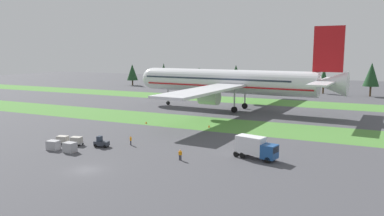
{
  "coord_description": "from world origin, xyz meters",
  "views": [
    {
      "loc": [
        36.43,
        -41.24,
        17.1
      ],
      "look_at": [
        -0.53,
        37.21,
        4.0
      ],
      "focal_mm": 35.31,
      "sensor_mm": 36.0,
      "label": 1
    }
  ],
  "objects_px": {
    "baggage_tug": "(101,143)",
    "cargo_dolly_lead": "(76,140)",
    "ground_crew_marshaller": "(131,140)",
    "uld_container_1": "(70,147)",
    "taxiway_marker_0": "(146,122)",
    "cargo_dolly_second": "(63,139)",
    "catering_truck": "(255,147)",
    "ground_crew_loader": "(180,154)",
    "airliner": "(232,81)",
    "uld_container_0": "(53,145)",
    "taxiway_marker_1": "(209,126)"
  },
  "relations": [
    {
      "from": "ground_crew_marshaller",
      "to": "uld_container_1",
      "type": "height_order",
      "value": "ground_crew_marshaller"
    },
    {
      "from": "catering_truck",
      "to": "taxiway_marker_0",
      "type": "xyz_separation_m",
      "value": [
        -31.7,
        17.83,
        -1.68
      ]
    },
    {
      "from": "catering_truck",
      "to": "taxiway_marker_1",
      "type": "bearing_deg",
      "value": -128.57
    },
    {
      "from": "airliner",
      "to": "taxiway_marker_0",
      "type": "relative_size",
      "value": 138.76
    },
    {
      "from": "ground_crew_marshaller",
      "to": "ground_crew_loader",
      "type": "xyz_separation_m",
      "value": [
        12.62,
        -4.75,
        0.0
      ]
    },
    {
      "from": "baggage_tug",
      "to": "cargo_dolly_second",
      "type": "bearing_deg",
      "value": -90.0
    },
    {
      "from": "catering_truck",
      "to": "taxiway_marker_1",
      "type": "relative_size",
      "value": 10.67
    },
    {
      "from": "airliner",
      "to": "cargo_dolly_lead",
      "type": "bearing_deg",
      "value": 170.44
    },
    {
      "from": "cargo_dolly_second",
      "to": "uld_container_0",
      "type": "bearing_deg",
      "value": 10.41
    },
    {
      "from": "taxiway_marker_1",
      "to": "cargo_dolly_lead",
      "type": "bearing_deg",
      "value": -121.78
    },
    {
      "from": "ground_crew_marshaller",
      "to": "uld_container_0",
      "type": "bearing_deg",
      "value": -95.04
    },
    {
      "from": "uld_container_0",
      "to": "uld_container_1",
      "type": "height_order",
      "value": "uld_container_1"
    },
    {
      "from": "airliner",
      "to": "cargo_dolly_lead",
      "type": "xyz_separation_m",
      "value": [
        -11.95,
        -51.9,
        -7.47
      ]
    },
    {
      "from": "cargo_dolly_lead",
      "to": "taxiway_marker_0",
      "type": "xyz_separation_m",
      "value": [
        0.44,
        23.19,
        -0.64
      ]
    },
    {
      "from": "uld_container_0",
      "to": "cargo_dolly_second",
      "type": "bearing_deg",
      "value": 110.61
    },
    {
      "from": "airliner",
      "to": "ground_crew_loader",
      "type": "bearing_deg",
      "value": -166.13
    },
    {
      "from": "baggage_tug",
      "to": "taxiway_marker_0",
      "type": "bearing_deg",
      "value": -178.78
    },
    {
      "from": "taxiway_marker_0",
      "to": "cargo_dolly_second",
      "type": "bearing_deg",
      "value": -97.92
    },
    {
      "from": "uld_container_1",
      "to": "taxiway_marker_0",
      "type": "relative_size",
      "value": 3.6
    },
    {
      "from": "baggage_tug",
      "to": "cargo_dolly_lead",
      "type": "distance_m",
      "value": 5.03
    },
    {
      "from": "catering_truck",
      "to": "uld_container_0",
      "type": "xyz_separation_m",
      "value": [
        -33.63,
        -9.52,
        -1.15
      ]
    },
    {
      "from": "cargo_dolly_lead",
      "to": "ground_crew_marshaller",
      "type": "xyz_separation_m",
      "value": [
        9.0,
        4.27,
        0.03
      ]
    },
    {
      "from": "baggage_tug",
      "to": "cargo_dolly_lead",
      "type": "height_order",
      "value": "baggage_tug"
    },
    {
      "from": "ground_crew_loader",
      "to": "uld_container_1",
      "type": "bearing_deg",
      "value": -9.86
    },
    {
      "from": "cargo_dolly_second",
      "to": "uld_container_0",
      "type": "distance_m",
      "value": 3.89
    },
    {
      "from": "ground_crew_loader",
      "to": "uld_container_0",
      "type": "bearing_deg",
      "value": -11.89
    },
    {
      "from": "airliner",
      "to": "cargo_dolly_second",
      "type": "distance_m",
      "value": 54.97
    },
    {
      "from": "airliner",
      "to": "ground_crew_marshaller",
      "type": "distance_m",
      "value": 48.3
    },
    {
      "from": "catering_truck",
      "to": "taxiway_marker_0",
      "type": "distance_m",
      "value": 36.41
    },
    {
      "from": "airliner",
      "to": "ground_crew_loader",
      "type": "distance_m",
      "value": 53.79
    },
    {
      "from": "cargo_dolly_lead",
      "to": "baggage_tug",
      "type": "bearing_deg",
      "value": 90.0
    },
    {
      "from": "cargo_dolly_lead",
      "to": "cargo_dolly_second",
      "type": "height_order",
      "value": "same"
    },
    {
      "from": "ground_crew_marshaller",
      "to": "uld_container_0",
      "type": "distance_m",
      "value": 13.45
    },
    {
      "from": "uld_container_1",
      "to": "ground_crew_loader",
      "type": "bearing_deg",
      "value": 11.05
    },
    {
      "from": "cargo_dolly_lead",
      "to": "catering_truck",
      "type": "distance_m",
      "value": 32.61
    },
    {
      "from": "uld_container_0",
      "to": "taxiway_marker_1",
      "type": "height_order",
      "value": "uld_container_0"
    },
    {
      "from": "taxiway_marker_1",
      "to": "ground_crew_loader",
      "type": "bearing_deg",
      "value": -77.22
    },
    {
      "from": "ground_crew_marshaller",
      "to": "taxiway_marker_1",
      "type": "distance_m",
      "value": 22.2
    },
    {
      "from": "uld_container_1",
      "to": "catering_truck",
      "type": "bearing_deg",
      "value": 17.89
    },
    {
      "from": "cargo_dolly_lead",
      "to": "ground_crew_loader",
      "type": "height_order",
      "value": "ground_crew_loader"
    },
    {
      "from": "cargo_dolly_lead",
      "to": "airliner",
      "type": "bearing_deg",
      "value": 156.84
    },
    {
      "from": "cargo_dolly_second",
      "to": "ground_crew_loader",
      "type": "xyz_separation_m",
      "value": [
        24.47,
        0.03,
        0.03
      ]
    },
    {
      "from": "ground_crew_marshaller",
      "to": "cargo_dolly_lead",
      "type": "bearing_deg",
      "value": -108.45
    },
    {
      "from": "uld_container_0",
      "to": "uld_container_1",
      "type": "xyz_separation_m",
      "value": [
        3.87,
        -0.09,
        0.05
      ]
    },
    {
      "from": "ground_crew_loader",
      "to": "uld_container_0",
      "type": "xyz_separation_m",
      "value": [
        -23.1,
        -3.67,
        -0.14
      ]
    },
    {
      "from": "baggage_tug",
      "to": "uld_container_0",
      "type": "height_order",
      "value": "baggage_tug"
    },
    {
      "from": "taxiway_marker_0",
      "to": "uld_container_1",
      "type": "bearing_deg",
      "value": -85.96
    },
    {
      "from": "cargo_dolly_lead",
      "to": "taxiway_marker_1",
      "type": "xyz_separation_m",
      "value": [
        15.75,
        25.41,
        -0.58
      ]
    },
    {
      "from": "baggage_tug",
      "to": "ground_crew_marshaller",
      "type": "bearing_deg",
      "value": 119.59
    },
    {
      "from": "baggage_tug",
      "to": "cargo_dolly_lead",
      "type": "bearing_deg",
      "value": -90.0
    }
  ]
}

